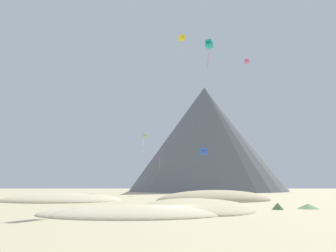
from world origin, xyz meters
The scene contains 17 objects.
ground_plane centered at (0.00, 0.00, 0.00)m, with size 400.00×400.00×0.00m, color beige.
dune_foreground_left centered at (-20.41, 25.48, 0.00)m, with size 21.58×19.15×2.61m, color beige.
dune_foreground_right centered at (7.16, 24.33, 0.00)m, with size 21.38×12.74×3.77m, color #C6B284.
dune_midground centered at (2.51, 8.51, 0.00)m, with size 22.94×13.33×2.08m, color beige.
dune_back_low centered at (-4.31, -0.03, 0.00)m, with size 18.45×12.18×1.61m, color beige.
bush_far_left centered at (-11.02, -0.53, 0.20)m, with size 1.06×1.06×0.40m, color #668C4C.
bush_far_right centered at (11.71, 5.32, 0.39)m, with size 1.38×1.38×0.77m, color #668C4C.
bush_mid_center centered at (2.03, 7.80, 0.28)m, with size 1.59×1.59×0.56m, color #386633.
bush_near_left centered at (-1.41, 1.68, 0.33)m, with size 1.45×1.45×0.66m, color #477238.
bush_near_right centered at (15.72, 6.56, 0.30)m, with size 2.57×2.57×0.59m, color #668C4C.
rock_massif centered at (15.86, 107.48, 22.31)m, with size 79.54×79.54×47.49m.
kite_yellow_high centered at (2.04, 37.55, 37.60)m, with size 1.80×1.78×5.66m.
kite_lime_low centered at (-6.87, 39.26, 13.83)m, with size 0.90×0.93×4.02m.
kite_rainbow_high centered at (20.98, 51.78, 37.54)m, with size 1.26×1.25×2.86m.
kite_blue_low centered at (7.51, 44.74, 10.95)m, with size 1.89×1.90×1.47m.
kite_teal_high centered at (6.93, 25.21, 29.98)m, with size 1.66×1.69×5.58m.
kite_violet_low centered at (-4.20, 57.14, 10.30)m, with size 0.94×1.55×4.07m.
Camera 1 is at (-0.37, -31.07, 2.80)m, focal length 32.80 mm.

